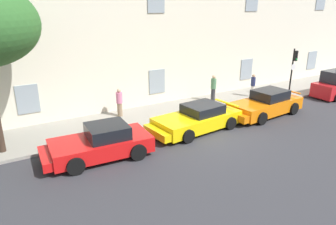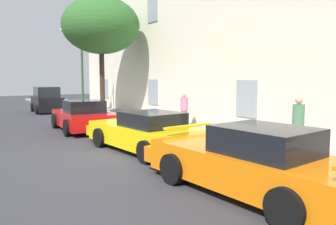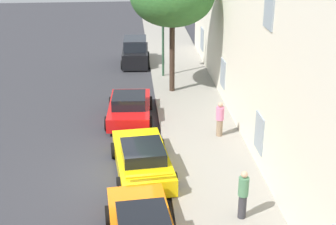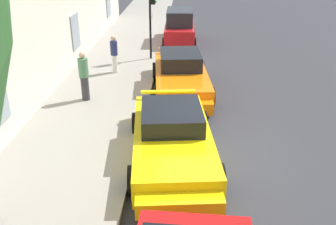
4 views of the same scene
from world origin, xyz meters
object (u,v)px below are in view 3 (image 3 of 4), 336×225
at_px(sportscar_yellow_flank, 141,157).
at_px(hatchback_distant, 135,53).
at_px(pedestrian_bystander, 243,194).
at_px(sportscar_red_lead, 130,107).
at_px(pedestrian_strolling, 220,119).
at_px(street_lamp, 156,13).

bearing_deg(sportscar_yellow_flank, hatchback_distant, 179.80).
bearing_deg(pedestrian_bystander, sportscar_yellow_flank, -138.92).
distance_m(sportscar_red_lead, pedestrian_strolling, 4.83).
bearing_deg(hatchback_distant, street_lamp, 22.44).
relative_size(sportscar_yellow_flank, pedestrian_strolling, 3.20).
distance_m(pedestrian_strolling, pedestrian_bystander, 6.38).
relative_size(hatchback_distant, street_lamp, 0.64).
distance_m(sportscar_yellow_flank, pedestrian_strolling, 4.52).
distance_m(street_lamp, pedestrian_bystander, 15.68).
xyz_separation_m(sportscar_yellow_flank, street_lamp, (-11.58, 1.28, 3.43)).
distance_m(sportscar_red_lead, sportscar_yellow_flank, 5.32).
bearing_deg(sportscar_yellow_flank, pedestrian_bystander, 41.08).
relative_size(sportscar_yellow_flank, street_lamp, 0.93).
xyz_separation_m(sportscar_yellow_flank, hatchback_distant, (-14.56, 0.05, 0.23)).
relative_size(sportscar_red_lead, pedestrian_bystander, 2.66).
height_order(sportscar_yellow_flank, hatchback_distant, hatchback_distant).
bearing_deg(pedestrian_strolling, street_lamp, -165.28).
distance_m(hatchback_distant, pedestrian_bystander, 18.53).
bearing_deg(pedestrian_strolling, sportscar_yellow_flank, -53.52).
xyz_separation_m(pedestrian_strolling, pedestrian_bystander, (6.37, -0.40, 0.07)).
height_order(hatchback_distant, pedestrian_bystander, pedestrian_bystander).
xyz_separation_m(sportscar_yellow_flank, pedestrian_bystander, (3.69, 3.22, 0.45)).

